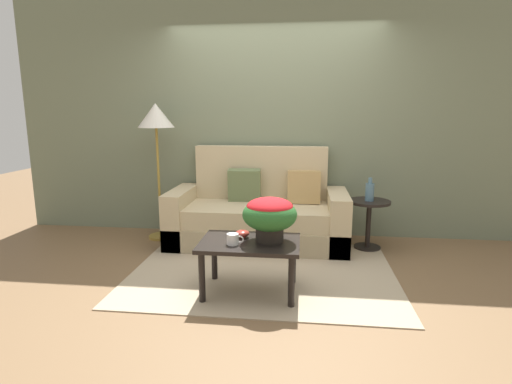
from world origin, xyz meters
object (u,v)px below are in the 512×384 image
(floor_lamp, at_px, (156,124))
(potted_plant, at_px, (270,214))
(coffee_table, at_px, (250,249))
(side_table, at_px, (369,215))
(couch, at_px, (259,215))
(table_vase, at_px, (370,191))
(coffee_mug, at_px, (233,239))
(snack_bowl, at_px, (242,233))

(floor_lamp, height_order, potted_plant, floor_lamp)
(coffee_table, distance_m, side_table, 1.70)
(couch, bearing_deg, table_vase, -3.86)
(floor_lamp, xyz_separation_m, coffee_mug, (1.14, -1.47, -0.87))
(floor_lamp, xyz_separation_m, potted_plant, (1.43, -1.34, -0.69))
(coffee_table, bearing_deg, floor_lamp, 132.64)
(floor_lamp, distance_m, coffee_mug, 2.06)
(coffee_table, distance_m, coffee_mug, 0.19)
(couch, bearing_deg, floor_lamp, 177.55)
(coffee_mug, xyz_separation_m, snack_bowl, (0.05, 0.19, -0.01))
(side_table, bearing_deg, floor_lamp, 177.24)
(potted_plant, distance_m, table_vase, 1.56)
(coffee_table, xyz_separation_m, table_vase, (1.14, 1.24, 0.27))
(side_table, bearing_deg, coffee_table, -132.45)
(snack_bowl, distance_m, table_vase, 1.68)
(potted_plant, bearing_deg, couch, 100.03)
(potted_plant, relative_size, coffee_mug, 3.23)
(couch, distance_m, coffee_table, 1.33)
(coffee_mug, height_order, snack_bowl, coffee_mug)
(potted_plant, bearing_deg, coffee_mug, -155.93)
(side_table, distance_m, potted_plant, 1.61)
(side_table, distance_m, table_vase, 0.27)
(coffee_mug, relative_size, table_vase, 0.54)
(couch, xyz_separation_m, potted_plant, (0.23, -1.29, 0.35))
(snack_bowl, bearing_deg, floor_lamp, 132.86)
(coffee_table, bearing_deg, coffee_mug, -141.62)
(couch, relative_size, snack_bowl, 16.39)
(floor_lamp, bearing_deg, side_table, -2.76)
(potted_plant, xyz_separation_m, table_vase, (0.98, 1.21, -0.03))
(coffee_table, relative_size, coffee_mug, 5.91)
(coffee_table, bearing_deg, snack_bowl, 129.44)
(side_table, bearing_deg, coffee_mug, -133.22)
(couch, height_order, coffee_table, couch)
(side_table, height_order, floor_lamp, floor_lamp)
(coffee_mug, distance_m, table_vase, 1.85)
(coffee_mug, bearing_deg, potted_plant, 24.07)
(couch, distance_m, table_vase, 1.26)
(floor_lamp, distance_m, potted_plant, 2.08)
(table_vase, bearing_deg, coffee_mug, -133.39)
(coffee_mug, relative_size, snack_bowl, 1.14)
(table_vase, bearing_deg, coffee_table, -132.63)
(potted_plant, bearing_deg, coffee_table, -169.64)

